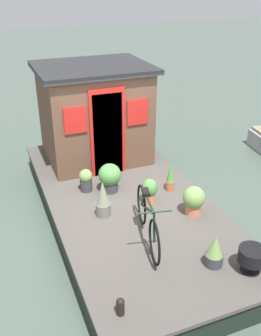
% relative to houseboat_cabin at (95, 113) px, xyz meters
% --- Properties ---
extents(ground_plane, '(60.00, 60.00, 0.00)m').
position_rel_houseboat_cabin_xyz_m(ground_plane, '(-1.88, 0.00, -1.55)').
color(ground_plane, '#47564C').
extents(houseboat_deck, '(5.98, 2.81, 0.51)m').
position_rel_houseboat_cabin_xyz_m(houseboat_deck, '(-1.88, 0.00, -1.29)').
color(houseboat_deck, '#4C4742').
rests_on(houseboat_deck, ground_plane).
extents(houseboat_cabin, '(1.92, 2.31, 2.05)m').
position_rel_houseboat_cabin_xyz_m(houseboat_cabin, '(0.00, 0.00, 0.00)').
color(houseboat_cabin, brown).
rests_on(houseboat_cabin, houseboat_deck).
extents(bicycle, '(1.62, 0.54, 0.80)m').
position_rel_houseboat_cabin_xyz_m(bicycle, '(-3.18, 0.16, -0.67)').
color(bicycle, black).
rests_on(bicycle, houseboat_deck).
extents(potted_plant_sage, '(0.39, 0.39, 0.52)m').
position_rel_houseboat_cabin_xyz_m(potted_plant_sage, '(-2.81, -0.86, -0.75)').
color(potted_plant_sage, '#C6754C').
rests_on(potted_plant_sage, houseboat_deck).
extents(potted_plant_mint, '(0.17, 0.17, 0.57)m').
position_rel_houseboat_cabin_xyz_m(potted_plant_mint, '(-1.94, -0.87, -0.76)').
color(potted_plant_mint, '#B2603D').
rests_on(potted_plant_mint, houseboat_deck).
extents(potted_plant_lavender, '(0.27, 0.27, 0.48)m').
position_rel_houseboat_cabin_xyz_m(potted_plant_lavender, '(-4.05, -0.48, -0.81)').
color(potted_plant_lavender, '#38383D').
rests_on(potted_plant_lavender, houseboat_deck).
extents(potted_plant_fern, '(0.26, 0.26, 0.44)m').
position_rel_houseboat_cabin_xyz_m(potted_plant_fern, '(-1.37, 0.63, -0.80)').
color(potted_plant_fern, '#38383D').
rests_on(potted_plant_fern, houseboat_deck).
extents(potted_plant_succulent, '(0.25, 0.25, 0.65)m').
position_rel_houseboat_cabin_xyz_m(potted_plant_succulent, '(-2.28, 0.58, -0.73)').
color(potted_plant_succulent, slate).
rests_on(potted_plant_succulent, houseboat_deck).
extents(potted_plant_thyme, '(0.28, 0.28, 0.48)m').
position_rel_houseboat_cabin_xyz_m(potted_plant_thyme, '(-2.21, -0.31, -0.78)').
color(potted_plant_thyme, '#C6754C').
rests_on(potted_plant_thyme, houseboat_deck).
extents(potted_plant_rosemary, '(0.43, 0.43, 0.56)m').
position_rel_houseboat_cabin_xyz_m(potted_plant_rosemary, '(-1.55, 0.21, -0.73)').
color(potted_plant_rosemary, '#38383D').
rests_on(potted_plant_rosemary, houseboat_deck).
extents(charcoal_grill, '(0.40, 0.40, 0.37)m').
position_rel_houseboat_cabin_xyz_m(charcoal_grill, '(-4.35, -0.89, -0.78)').
color(charcoal_grill, black).
rests_on(charcoal_grill, houseboat_deck).
extents(mooring_bollard, '(0.11, 0.11, 0.25)m').
position_rel_houseboat_cabin_xyz_m(mooring_bollard, '(-4.39, 1.05, -0.90)').
color(mooring_bollard, black).
rests_on(mooring_bollard, houseboat_deck).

